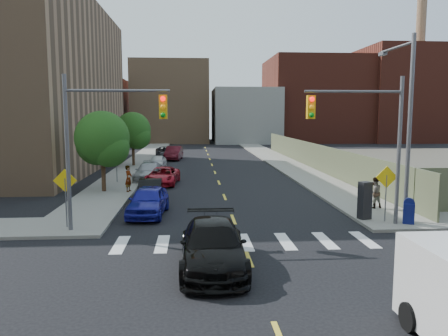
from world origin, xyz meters
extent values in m
plane|color=black|center=(0.00, 0.00, 0.00)|extent=(160.00, 160.00, 0.00)
cube|color=gray|center=(-7.75, 41.50, 0.07)|extent=(3.50, 73.00, 0.15)
cube|color=gray|center=(7.75, 41.50, 0.07)|extent=(3.50, 73.00, 0.15)
cube|color=#57593E|center=(9.60, 28.00, 1.25)|extent=(0.12, 44.00, 2.50)
cube|color=#592319|center=(-22.00, 70.00, 6.00)|extent=(14.00, 18.00, 12.00)
cube|color=#8C6B4C|center=(-6.00, 72.00, 7.50)|extent=(14.00, 16.00, 15.00)
cube|color=gray|center=(8.00, 70.00, 5.00)|extent=(12.00, 16.00, 10.00)
cube|color=#592319|center=(22.00, 72.00, 8.00)|extent=(18.00, 18.00, 16.00)
cube|color=#592319|center=(38.00, 70.00, 9.00)|extent=(14.00, 16.00, 18.00)
cylinder|color=#8C6B4C|center=(42.00, 70.00, 14.00)|extent=(1.80, 1.80, 28.00)
cylinder|color=#59595E|center=(-7.50, 6.00, 3.50)|extent=(0.18, 0.18, 7.00)
cylinder|color=#59595E|center=(-5.25, 6.00, 6.30)|extent=(4.50, 0.12, 0.12)
cube|color=#E5A50C|center=(-3.30, 6.00, 5.60)|extent=(0.35, 0.30, 1.05)
cylinder|color=#59595E|center=(7.50, 6.00, 3.50)|extent=(0.18, 0.18, 7.00)
cylinder|color=#59595E|center=(5.25, 6.00, 6.30)|extent=(4.50, 0.12, 0.12)
cube|color=#E5A50C|center=(3.30, 6.00, 5.60)|extent=(0.35, 0.30, 1.05)
cylinder|color=#59595E|center=(8.20, 6.50, 4.50)|extent=(0.20, 0.20, 9.00)
cylinder|color=#59595E|center=(8.20, 8.20, 8.60)|extent=(0.12, 3.50, 0.12)
cube|color=#59595E|center=(8.20, 9.80, 8.50)|extent=(0.25, 0.60, 0.18)
cylinder|color=#59595E|center=(-7.80, 6.50, 1.20)|extent=(0.06, 0.06, 2.40)
cube|color=yellow|center=(-7.80, 6.50, 2.30)|extent=(1.06, 0.04, 1.06)
cylinder|color=#59595E|center=(7.20, 6.50, 1.20)|extent=(0.06, 0.06, 2.40)
cube|color=yellow|center=(7.20, 6.50, 2.30)|extent=(1.06, 0.04, 1.06)
cylinder|color=#59595E|center=(-7.80, 20.00, 1.20)|extent=(0.06, 0.06, 2.40)
cube|color=yellow|center=(-7.80, 20.00, 2.30)|extent=(1.06, 0.04, 1.06)
cylinder|color=#332114|center=(-8.00, 16.00, 1.32)|extent=(0.28, 0.28, 2.64)
sphere|color=#1E4714|center=(-8.00, 16.00, 3.72)|extent=(3.60, 3.60, 3.60)
sphere|color=#1E4714|center=(-7.50, 15.70, 3.12)|extent=(2.64, 2.64, 2.64)
sphere|color=#1E4714|center=(-8.40, 16.40, 3.30)|extent=(2.88, 2.88, 2.88)
cylinder|color=#332114|center=(-8.00, 31.00, 1.32)|extent=(0.28, 0.28, 2.64)
sphere|color=#1E4714|center=(-8.00, 31.00, 3.72)|extent=(3.60, 3.60, 3.60)
sphere|color=#1E4714|center=(-7.50, 30.70, 3.12)|extent=(2.64, 2.64, 2.64)
sphere|color=#1E4714|center=(-8.40, 31.40, 3.30)|extent=(2.88, 2.88, 2.88)
imported|color=#1B1C95|center=(-4.38, 9.24, 0.77)|extent=(2.15, 4.62, 1.53)
imported|color=black|center=(-4.63, 13.10, 0.66)|extent=(1.49, 4.02, 1.31)
imported|color=#A7101F|center=(-4.30, 19.37, 0.66)|extent=(2.63, 4.93, 1.32)
imported|color=#A1A4A8|center=(-5.50, 21.34, 0.72)|extent=(2.35, 5.06, 1.43)
imported|color=silver|center=(-5.50, 29.80, 0.64)|extent=(1.81, 3.87, 1.28)
imported|color=#440D16|center=(-4.20, 37.52, 0.79)|extent=(2.13, 4.95, 1.59)
imported|color=black|center=(-5.47, 40.55, 0.65)|extent=(2.62, 4.89, 1.31)
imported|color=black|center=(-1.36, 1.09, 0.79)|extent=(2.28, 5.47, 1.58)
cube|color=black|center=(4.17, -3.38, 1.48)|extent=(1.77, 1.16, 0.86)
cylinder|color=black|center=(3.26, -3.67, 0.33)|extent=(0.27, 0.73, 0.73)
cube|color=navy|center=(8.12, 6.00, 0.63)|extent=(0.61, 0.55, 0.96)
cylinder|color=navy|center=(8.12, 6.00, 1.13)|extent=(0.54, 0.41, 0.49)
cube|color=black|center=(6.40, 7.04, 1.07)|extent=(0.66, 0.60, 1.85)
imported|color=gray|center=(-6.30, 15.67, 1.03)|extent=(0.58, 0.73, 1.75)
imported|color=gray|center=(7.93, 9.47, 1.00)|extent=(0.93, 0.78, 1.71)
camera|label=1|loc=(-2.04, -13.47, 5.28)|focal=35.00mm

